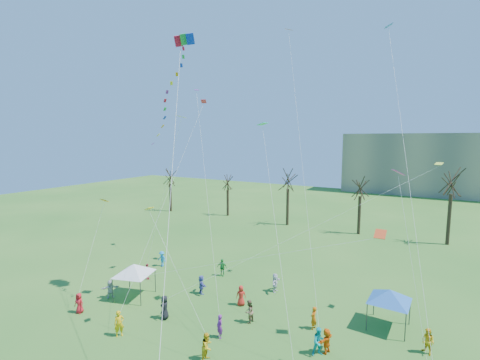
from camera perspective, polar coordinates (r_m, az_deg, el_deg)
The scene contains 7 objects.
distant_building at distance 96.38m, azimuth 35.65°, elevation 2.04°, with size 60.00×14.00×15.00m, color gray.
bare_tree_row at distance 50.63m, azimuth 24.27°, elevation -1.64°, with size 70.25×8.74×10.38m.
big_box_kite at distance 26.82m, azimuth -11.59°, elevation 13.49°, with size 5.35×7.32×24.06m.
canopy_tent_white at distance 31.08m, azimuth -17.64°, elevation -14.29°, with size 3.80×3.80×2.97m.
canopy_tent_blue at distance 27.63m, azimuth 24.18°, elevation -17.52°, with size 3.84×3.84×2.88m.
festival_crowd at distance 26.60m, azimuth -0.02°, elevation -21.71°, with size 26.68×14.31×1.84m.
small_kites_aloft at distance 26.50m, azimuth 3.71°, elevation 6.00°, with size 26.46×16.86×33.06m.
Camera 1 is at (11.62, -13.62, 13.63)m, focal length 25.00 mm.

